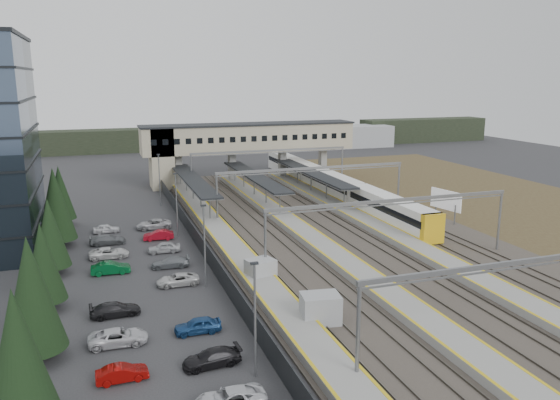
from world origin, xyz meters
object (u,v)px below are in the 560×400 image
object	(u,v)px
relay_cabin_near	(320,310)
billboard	(446,201)
train	(331,184)
footbridge	(235,141)
relay_cabin_far	(261,271)

from	to	relation	value
relay_cabin_near	billboard	bearing A→B (deg)	39.87
relay_cabin_near	train	world-z (taller)	train
train	billboard	xyz separation A→B (m)	(8.11, -20.55, 0.90)
relay_cabin_near	footbridge	distance (m)	62.05
footbridge	train	xyz separation A→B (m)	(12.30, -16.40, -5.87)
relay_cabin_near	footbridge	world-z (taller)	footbridge
relay_cabin_near	relay_cabin_far	xyz separation A→B (m)	(-1.89, 10.45, -0.11)
footbridge	train	distance (m)	21.33
relay_cabin_near	train	bearing A→B (deg)	65.04
relay_cabin_far	footbridge	size ratio (longest dim) A/B	0.08
relay_cabin_near	relay_cabin_far	world-z (taller)	relay_cabin_near
footbridge	relay_cabin_far	bearing A→B (deg)	-101.61
relay_cabin_near	billboard	size ratio (longest dim) A/B	0.64
relay_cabin_near	billboard	distance (m)	37.72
relay_cabin_near	train	size ratio (longest dim) A/B	0.06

